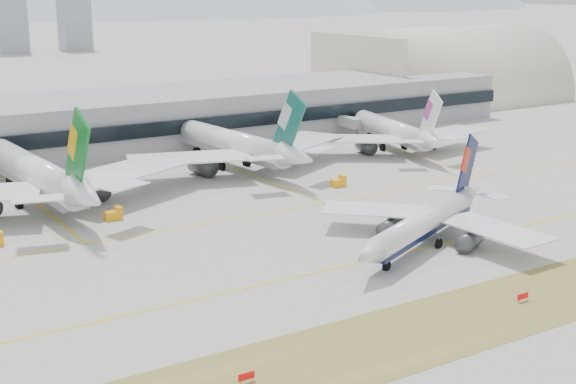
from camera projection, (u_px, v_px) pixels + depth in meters
ground at (312, 261)px, 138.05m from camera, size 3000.00×3000.00×0.00m
taxiing_airliner at (428, 221)px, 146.25m from camera, size 49.82×42.34×17.82m
widebody_eva at (38, 176)px, 170.94m from camera, size 69.54×68.08×24.81m
widebody_cathay at (236, 145)px, 205.96m from camera, size 64.72×63.55×23.15m
widebody_china_air at (395, 132)px, 228.66m from camera, size 55.48×55.22×20.28m
terminal at (90, 123)px, 230.20m from camera, size 280.00×43.10×15.00m
hangar at (441, 100)px, 328.33m from camera, size 91.00×60.00×60.00m
hold_sign_left at (246, 376)px, 95.64m from camera, size 2.20×0.15×1.35m
hold_sign_right at (523, 296)px, 120.20m from camera, size 2.20×0.15×1.35m
gse_extra at (114, 215)px, 162.27m from camera, size 3.55×2.00×2.60m
gse_c at (339, 182)px, 188.84m from camera, size 3.55×2.00×2.60m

